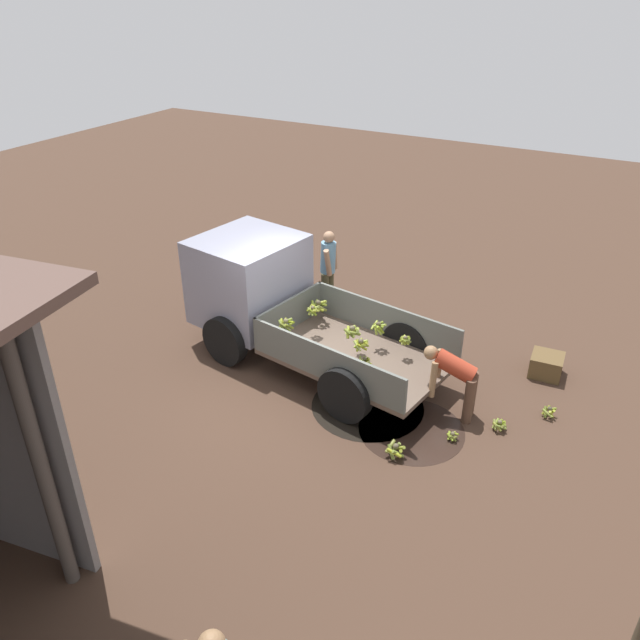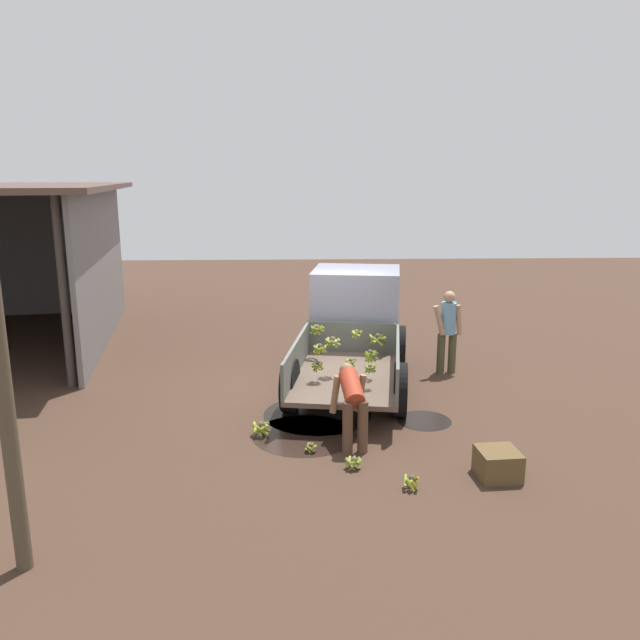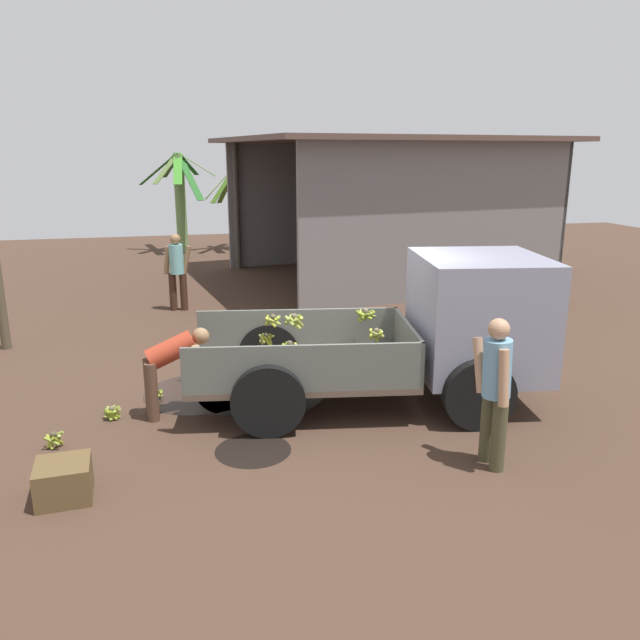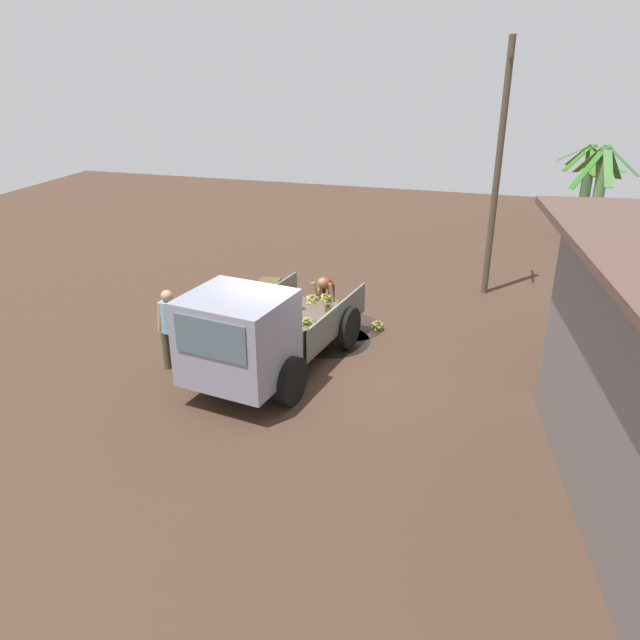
% 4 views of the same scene
% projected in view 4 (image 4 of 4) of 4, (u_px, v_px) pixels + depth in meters
% --- Properties ---
extents(ground, '(36.00, 36.00, 0.00)m').
position_uv_depth(ground, '(307.00, 368.00, 12.55)').
color(ground, '#422D22').
extents(mud_patch_0, '(1.61, 1.61, 0.01)m').
position_uv_depth(mud_patch_0, '(349.00, 327.00, 14.42)').
color(mud_patch_0, black).
rests_on(mud_patch_0, ground).
extents(mud_patch_1, '(1.80, 1.80, 0.01)m').
position_uv_depth(mud_patch_1, '(330.00, 340.00, 13.74)').
color(mud_patch_1, black).
rests_on(mud_patch_1, ground).
extents(mud_patch_2, '(0.88, 0.88, 0.01)m').
position_uv_depth(mud_patch_2, '(263.00, 325.00, 14.50)').
color(mud_patch_2, black).
rests_on(mud_patch_2, ground).
extents(cargo_truck, '(4.87, 2.59, 2.01)m').
position_uv_depth(cargo_truck, '(251.00, 336.00, 11.43)').
color(cargo_truck, brown).
rests_on(cargo_truck, ground).
extents(utility_pole, '(1.08, 0.16, 6.22)m').
position_uv_depth(utility_pole, '(498.00, 170.00, 15.21)').
color(utility_pole, '#4D4231').
rests_on(utility_pole, ground).
extents(banana_palm_0, '(2.56, 1.96, 3.23)m').
position_uv_depth(banana_palm_0, '(598.00, 195.00, 19.63)').
color(banana_palm_0, '#5E884D').
rests_on(banana_palm_0, ground).
extents(banana_palm_3, '(2.41, 2.12, 3.03)m').
position_uv_depth(banana_palm_3, '(586.00, 187.00, 21.14)').
color(banana_palm_3, '#48673A').
rests_on(banana_palm_3, ground).
extents(person_foreground_visitor, '(0.33, 0.62, 1.67)m').
position_uv_depth(person_foreground_visitor, '(170.00, 326.00, 12.19)').
color(person_foreground_visitor, '#444129').
rests_on(person_foreground_visitor, ground).
extents(person_worker_loading, '(0.87, 0.57, 1.14)m').
position_uv_depth(person_worker_loading, '(325.00, 289.00, 14.66)').
color(person_worker_loading, '#523728').
rests_on(person_worker_loading, ground).
extents(person_bystander_near_shed, '(0.62, 0.33, 1.65)m').
position_uv_depth(person_bystander_near_shed, '(585.00, 311.00, 12.93)').
color(person_bystander_near_shed, '#362116').
rests_on(person_bystander_near_shed, ground).
extents(banana_bunch_on_ground_0, '(0.18, 0.18, 0.15)m').
position_uv_depth(banana_bunch_on_ground_0, '(352.00, 313.00, 14.95)').
color(banana_bunch_on_ground_0, brown).
rests_on(banana_bunch_on_ground_0, ground).
extents(banana_bunch_on_ground_1, '(0.24, 0.23, 0.18)m').
position_uv_depth(banana_bunch_on_ground_1, '(335.00, 302.00, 15.57)').
color(banana_bunch_on_ground_1, brown).
rests_on(banana_bunch_on_ground_1, ground).
extents(banana_bunch_on_ground_2, '(0.28, 0.28, 0.23)m').
position_uv_depth(banana_bunch_on_ground_2, '(378.00, 325.00, 14.21)').
color(banana_bunch_on_ground_2, brown).
rests_on(banana_bunch_on_ground_2, ground).
extents(banana_bunch_on_ground_3, '(0.21, 0.22, 0.20)m').
position_uv_depth(banana_bunch_on_ground_3, '(316.00, 291.00, 16.26)').
color(banana_bunch_on_ground_3, '#47402E').
rests_on(banana_bunch_on_ground_3, ground).
extents(wooden_crate_0, '(0.56, 0.56, 0.38)m').
position_uv_depth(wooden_crate_0, '(269.00, 287.00, 16.29)').
color(wooden_crate_0, brown).
rests_on(wooden_crate_0, ground).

